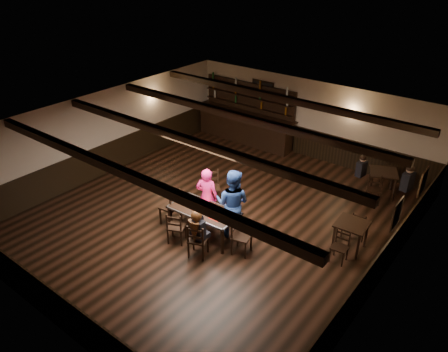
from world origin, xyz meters
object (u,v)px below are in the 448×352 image
Objects in this scene: dining_table at (204,212)px; cake at (191,203)px; man_blue at (232,203)px; bar_counter at (246,123)px; chair_near_right at (197,239)px; chair_near_left at (175,226)px; woman_pink at (207,197)px.

dining_table is 6.02× the size of cake.
man_blue is at bearing 40.15° from dining_table.
chair_near_right is at bearing -63.74° from bar_counter.
cake is 0.07× the size of bar_counter.
man_blue reaches higher than chair_near_left.
dining_table is 0.95m from chair_near_right.
chair_near_right is 1.49m from woman_pink.
man_blue reaches higher than dining_table.
chair_near_left is at bearing -69.39° from bar_counter.
bar_counter is (-3.16, 6.40, 0.19)m from chair_near_right.
bar_counter reaches higher than cake.
woman_pink reaches higher than cake.
bar_counter is (-2.37, 6.31, 0.21)m from chair_near_left.
woman_pink is 0.40× the size of bar_counter.
chair_near_right is 3.05× the size of cake.
chair_near_right is (0.79, -0.10, 0.02)m from chair_near_left.
chair_near_left is 0.78m from cake.
chair_near_left is at bearing -114.46° from dining_table.
cake is at bearing 98.47° from chair_near_left.
chair_near_left is 0.48× the size of man_blue.
chair_near_right is 7.14m from bar_counter.
chair_near_right is at bearing -60.61° from dining_table.
chair_near_right is at bearing 69.35° from man_blue.
dining_table is at bearing 119.39° from chair_near_right.
woman_pink reaches higher than chair_near_left.
woman_pink is 5.68m from bar_counter.
chair_near_left is 1.52m from man_blue.
chair_near_left is at bearing 172.97° from chair_near_right.
chair_near_left is 0.22× the size of bar_counter.
woman_pink is at bearing 87.93° from chair_near_left.
man_blue reaches higher than cake.
chair_near_right is 0.57× the size of woman_pink.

